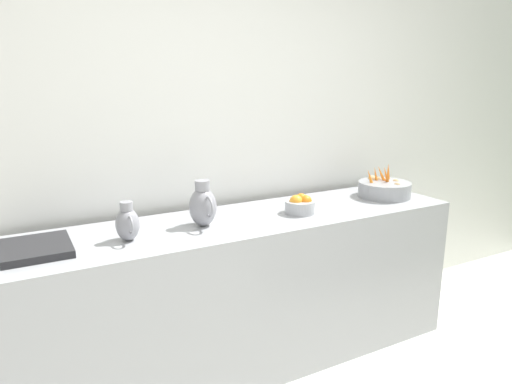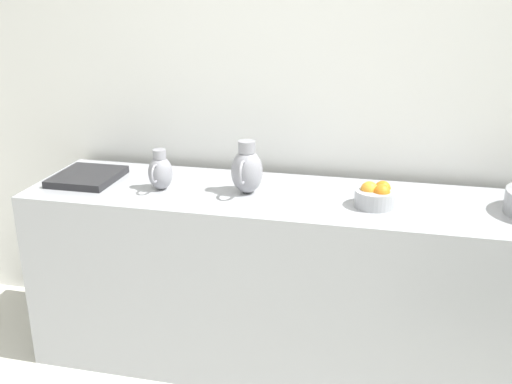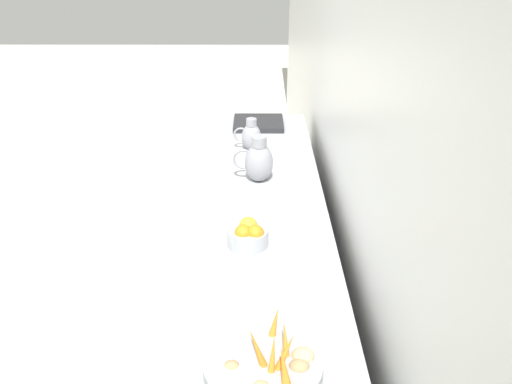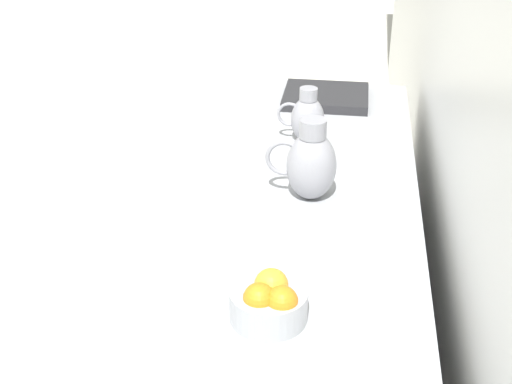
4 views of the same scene
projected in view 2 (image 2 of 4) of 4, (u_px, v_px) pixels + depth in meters
tile_wall_left at (422, 61)px, 2.85m from camera, size 0.10×9.63×3.00m
prep_counter at (300, 283)px, 2.91m from camera, size 0.64×2.65×0.91m
orange_bowl at (376, 196)px, 2.62m from camera, size 0.18×0.18×0.11m
metal_pitcher_tall at (247, 170)px, 2.77m from camera, size 0.21×0.15×0.25m
metal_pitcher_short at (160, 172)px, 2.82m from camera, size 0.17×0.12×0.20m
counter_sink_basin at (87, 177)px, 2.97m from camera, size 0.34×0.30×0.04m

